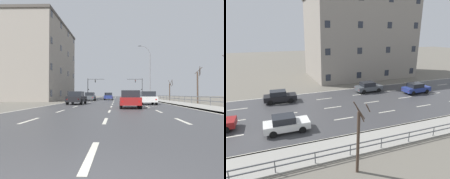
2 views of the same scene
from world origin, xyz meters
The scene contains 8 objects.
ground_plane centered at (0.00, 48.00, -0.06)m, with size 160.00×160.00×0.12m.
guardrail centered at (9.85, 25.54, 0.71)m, with size 0.07×39.74×1.00m.
car_near_right centered at (-4.35, 23.20, 0.80)m, with size 1.96×4.16×1.57m.
car_far_right centered at (-4.39, 36.36, 0.80)m, with size 1.87×4.12×1.57m.
car_distant centered at (-1.25, 42.72, 0.80)m, with size 1.87×4.12×1.57m.
car_mid_centre centered at (4.21, 22.97, 0.80)m, with size 1.85×4.11×1.57m.
brick_building centered at (-16.45, 40.58, 7.77)m, with size 12.82×20.40×15.53m.
bare_tree_mid centered at (11.56, 26.61, 2.34)m, with size 0.84×1.30×5.01m.
Camera 2 is at (21.46, 21.44, 8.81)m, focal length 31.97 mm.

